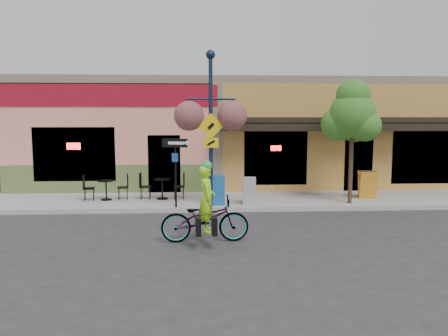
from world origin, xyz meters
name	(u,v)px	position (x,y,z in m)	size (l,w,h in m)	color
ground	(255,216)	(0.00, 0.00, 0.00)	(90.00, 90.00, 0.00)	#2D2D30
sidewalk	(248,200)	(0.00, 2.00, 0.07)	(24.00, 3.00, 0.15)	#9E9B93
curb	(253,209)	(0.00, 0.55, 0.07)	(24.00, 0.12, 0.15)	#A8A59E
building	(236,132)	(0.00, 7.50, 2.25)	(18.20, 8.20, 4.50)	#F28E78
bicycle	(205,219)	(-1.54, -2.69, 0.55)	(0.73, 2.09, 1.10)	maroon
cyclist_rider	(207,209)	(-1.49, -2.69, 0.80)	(0.58, 0.38, 1.60)	#A6FE1A
lamp_post	(211,129)	(-1.32, 0.80, 2.59)	(1.56, 0.62, 4.88)	#111F37
one_way_sign	(176,173)	(-2.42, 0.65, 1.23)	(0.83, 0.18, 2.16)	black
cafe_set_left	(106,187)	(-4.86, 1.96, 0.60)	(1.48, 0.74, 0.89)	black
cafe_set_right	(162,186)	(-2.97, 2.05, 0.61)	(1.53, 0.77, 0.92)	black
newspaper_box_blue	(217,190)	(-1.11, 0.97, 0.63)	(0.43, 0.38, 0.96)	#19579A
newspaper_box_grey	(249,191)	(-0.07, 0.96, 0.59)	(0.41, 0.37, 0.88)	#9D9D9D
street_tree	(352,141)	(3.26, 1.01, 2.20)	(1.60, 1.60, 4.09)	#3D7A26
sandwich_board	(369,186)	(4.12, 1.60, 0.63)	(0.58, 0.42, 0.96)	orange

